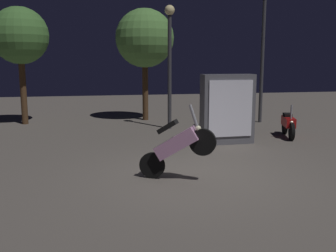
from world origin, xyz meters
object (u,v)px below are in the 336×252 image
Objects in this scene: motorcycle_red_parked_left at (288,124)px; kiosk_billboard at (227,109)px; streetlamp_near at (263,40)px; streetlamp_far at (170,50)px; motorcycle_pink_foreground at (177,146)px; person_rider_beside at (216,100)px.

kiosk_billboard reaches higher than motorcycle_red_parked_left.
streetlamp_near reaches higher than streetlamp_far.
streetlamp_near is 4.02m from streetlamp_far.
streetlamp_far reaches higher than motorcycle_red_parked_left.
motorcycle_pink_foreground is 4.02m from kiosk_billboard.
person_rider_beside is at bearing -10.02° from streetlamp_far.
person_rider_beside is (2.72, 5.87, 0.33)m from motorcycle_pink_foreground.
motorcycle_pink_foreground reaches higher than motorcycle_red_parked_left.
person_rider_beside is at bearing -154.61° from streetlamp_near.
streetlamp_far is (-3.92, -0.76, -0.44)m from streetlamp_near.
streetlamp_near reaches higher than motorcycle_pink_foreground.
streetlamp_far is at bearing -22.72° from person_rider_beside.
streetlamp_near is at bearing 11.00° from streetlamp_far.
motorcycle_pink_foreground is 0.78× the size of kiosk_billboard.
streetlamp_near is 2.49× the size of kiosk_billboard.
kiosk_billboard is (-2.69, -3.62, -2.25)m from streetlamp_near.
kiosk_billboard is at bearing 82.86° from motorcycle_pink_foreground.
motorcycle_pink_foreground is 0.92× the size of person_rider_beside.
motorcycle_pink_foreground is 6.60m from streetlamp_far.
motorcycle_pink_foreground is at bearing 54.20° from kiosk_billboard.
kiosk_billboard is at bearing -60.04° from motorcycle_red_parked_left.
motorcycle_red_parked_left is 2.47m from kiosk_billboard.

